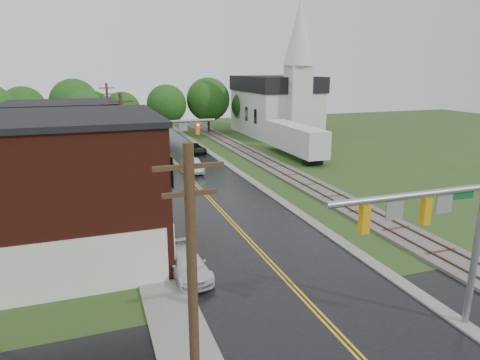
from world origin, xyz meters
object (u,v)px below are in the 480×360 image
tree_left_e (91,117)px  pickup_white (187,264)px  suv_dark (195,149)px  tree_left_c (43,128)px  sedan_silver (192,166)px  semi_trailer (295,138)px  traffic_signal_near (439,222)px  utility_pole_b (124,152)px  brick_building (30,192)px  utility_pole_a (193,299)px  traffic_signal_far (159,136)px  church (278,99)px  utility_pole_c (109,119)px

tree_left_e → pickup_white: (4.05, -35.52, -4.16)m
suv_dark → tree_left_c: bearing=-174.9°
sedan_silver → pickup_white: bearing=-107.3°
semi_trailer → traffic_signal_near: bearing=-107.8°
suv_dark → utility_pole_b: bearing=-121.3°
utility_pole_b → brick_building: bearing=-129.1°
tree_left_e → sedan_silver: 16.60m
utility_pole_b → sedan_silver: 13.98m
traffic_signal_near → utility_pole_a: bearing=-169.0°
sedan_silver → utility_pole_b: bearing=-128.0°
traffic_signal_far → tree_left_e: 19.65m
church → pickup_white: 50.21m
utility_pole_c → tree_left_c: bearing=-149.8°
utility_pole_b → sedan_silver: size_ratio=2.11×
tree_left_c → church: bearing=22.2°
utility_pole_b → utility_pole_a: bearing=-90.0°
suv_dark → utility_pole_a: bearing=-108.6°
pickup_white → utility_pole_b: bearing=94.6°
utility_pole_a → tree_left_c: 40.52m
traffic_signal_far → semi_trailer: 20.65m
suv_dark → sedan_silver: size_ratio=1.06×
utility_pole_c → tree_left_e: utility_pole_c is taller
brick_building → sedan_silver: bearing=53.6°
church → utility_pole_c: church is taller
church → sedan_silver: 28.71m
brick_building → church: size_ratio=0.71×
brick_building → tree_left_e: (3.64, 30.90, 0.66)m
utility_pole_b → pickup_white: size_ratio=2.01×
pickup_white → semi_trailer: (19.41, 26.25, 1.69)m
church → brick_building: bearing=-130.0°
utility_pole_a → semi_trailer: (21.41, 36.63, -2.38)m
traffic_signal_near → suv_dark: (0.03, 41.04, -4.34)m
church → utility_pole_a: (-26.80, -53.74, -1.11)m
utility_pole_a → church: bearing=63.5°
suv_dark → pickup_white: 33.70m
tree_left_c → suv_dark: bearing=10.3°
utility_pole_b → tree_left_c: (-7.05, 17.90, -0.21)m
utility_pole_b → sedan_silver: utility_pole_b is taller
brick_building → pickup_white: 9.62m
traffic_signal_near → traffic_signal_far: 25.94m
tree_left_e → pickup_white: 35.99m
traffic_signal_far → utility_pole_c: 17.33m
brick_building → utility_pole_a: bearing=-69.3°
tree_left_c → semi_trailer: tree_left_c is taller
traffic_signal_far → utility_pole_c: bearing=101.1°
suv_dark → semi_trailer: 12.94m
traffic_signal_near → utility_pole_b: bearing=117.2°
utility_pole_a → semi_trailer: utility_pole_a is taller
utility_pole_c → pickup_white: bearing=-86.6°
tree_left_c → sedan_silver: bearing=-25.1°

